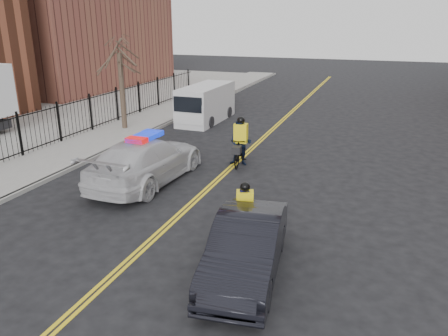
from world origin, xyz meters
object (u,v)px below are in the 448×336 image
object	(u,v)px
police_cruiser	(146,160)
cargo_van	(205,104)
cyclist_near	(245,221)
dark_sedan	(246,247)
cyclist_far	(241,146)

from	to	relation	value
police_cruiser	cargo_van	xyz separation A→B (m)	(-1.86, 10.19, 0.19)
cargo_van	cyclist_near	distance (m)	15.01
dark_sedan	cyclist_far	xyz separation A→B (m)	(-2.70, 7.84, 0.09)
dark_sedan	cargo_van	world-z (taller)	cargo_van
cyclist_near	cyclist_far	size ratio (longest dim) A/B	0.90
police_cruiser	cyclist_near	bearing A→B (deg)	148.05
cyclist_near	police_cruiser	bearing A→B (deg)	129.08
cargo_van	cyclist_near	xyz separation A→B (m)	(6.72, -13.41, -0.43)
police_cruiser	cyclist_far	bearing A→B (deg)	-129.33
cyclist_near	cyclist_far	xyz separation A→B (m)	(-2.18, 6.31, 0.21)
dark_sedan	cyclist_near	size ratio (longest dim) A/B	2.34
cyclist_near	cargo_van	bearing A→B (deg)	99.25
dark_sedan	cargo_van	xyz separation A→B (m)	(-7.24, 14.94, 0.31)
dark_sedan	cyclist_near	world-z (taller)	cyclist_near
cyclist_far	cargo_van	bearing A→B (deg)	116.89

